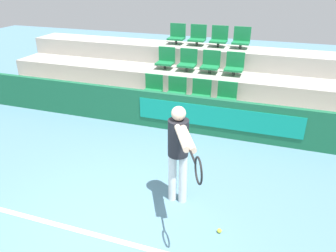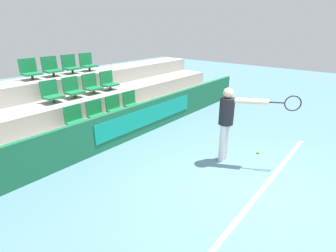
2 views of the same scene
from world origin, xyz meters
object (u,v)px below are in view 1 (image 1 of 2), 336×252
object	(u,v)px
stadium_chair_2	(201,93)
stadium_chair_4	(166,59)
stadium_chair_6	(211,63)
stadium_chair_10	(219,38)
tennis_player	(179,148)
stadium_chair_11	(241,39)
stadium_chair_3	(226,96)
stadium_chair_1	(176,90)
stadium_chair_5	(188,61)
stadium_chair_0	(153,87)
stadium_chair_8	(177,35)
stadium_chair_7	(234,65)
stadium_chair_9	(198,36)

from	to	relation	value
stadium_chair_2	stadium_chair_4	xyz separation A→B (m)	(-1.23, 0.99, 0.47)
stadium_chair_6	stadium_chair_10	world-z (taller)	stadium_chair_10
tennis_player	stadium_chair_11	bearing A→B (deg)	60.81
stadium_chair_3	stadium_chair_4	size ratio (longest dim) A/B	1.00
stadium_chair_1	stadium_chair_10	size ratio (longest dim) A/B	1.00
stadium_chair_6	stadium_chair_10	xyz separation A→B (m)	(0.00, 0.99, 0.47)
stadium_chair_2	stadium_chair_11	world-z (taller)	stadium_chair_11
stadium_chair_6	stadium_chair_11	world-z (taller)	stadium_chair_11
stadium_chair_5	stadium_chair_10	size ratio (longest dim) A/B	1.00
stadium_chair_2	stadium_chair_10	size ratio (longest dim) A/B	1.00
stadium_chair_0	stadium_chair_1	xyz separation A→B (m)	(0.62, 0.00, 0.00)
stadium_chair_6	stadium_chair_11	distance (m)	1.26
stadium_chair_1	stadium_chair_8	world-z (taller)	stadium_chair_8
stadium_chair_5	stadium_chair_6	xyz separation A→B (m)	(0.62, 0.00, 0.00)
stadium_chair_5	tennis_player	distance (m)	4.34
stadium_chair_5	tennis_player	xyz separation A→B (m)	(1.05, -4.21, -0.18)
stadium_chair_4	stadium_chair_7	distance (m)	1.85
stadium_chair_10	tennis_player	distance (m)	5.26
stadium_chair_7	stadium_chair_11	xyz separation A→B (m)	(0.00, 0.99, 0.47)
stadium_chair_0	tennis_player	xyz separation A→B (m)	(1.67, -3.22, 0.30)
stadium_chair_0	stadium_chair_7	xyz separation A→B (m)	(1.85, 0.99, 0.47)
stadium_chair_5	stadium_chair_11	world-z (taller)	stadium_chair_11
stadium_chair_6	stadium_chair_11	xyz separation A→B (m)	(0.62, 0.99, 0.47)
stadium_chair_6	stadium_chair_7	xyz separation A→B (m)	(0.62, 0.00, 0.00)
stadium_chair_0	stadium_chair_9	world-z (taller)	stadium_chair_9
stadium_chair_2	stadium_chair_4	world-z (taller)	stadium_chair_4
stadium_chair_3	stadium_chair_7	xyz separation A→B (m)	(0.00, 0.99, 0.47)
stadium_chair_3	stadium_chair_11	world-z (taller)	stadium_chair_11
stadium_chair_11	stadium_chair_8	bearing A→B (deg)	180.00
stadium_chair_1	stadium_chair_5	bearing A→B (deg)	90.00
stadium_chair_2	stadium_chair_8	world-z (taller)	stadium_chair_8
stadium_chair_2	stadium_chair_10	bearing A→B (deg)	90.00
stadium_chair_0	stadium_chair_6	xyz separation A→B (m)	(1.23, 0.99, 0.47)
stadium_chair_4	tennis_player	xyz separation A→B (m)	(1.67, -4.21, -0.18)
stadium_chair_5	tennis_player	world-z (taller)	tennis_player
stadium_chair_5	stadium_chair_9	xyz separation A→B (m)	(0.00, 0.99, 0.47)
stadium_chair_0	stadium_chair_2	world-z (taller)	same
stadium_chair_1	stadium_chair_2	size ratio (longest dim) A/B	1.00
stadium_chair_8	stadium_chair_9	xyz separation A→B (m)	(0.62, 0.00, 0.00)
stadium_chair_5	stadium_chair_6	distance (m)	0.62
stadium_chair_2	stadium_chair_10	xyz separation A→B (m)	(0.00, 1.98, 0.95)
stadium_chair_5	stadium_chair_8	xyz separation A→B (m)	(-0.62, 0.99, 0.47)
stadium_chair_8	stadium_chair_11	xyz separation A→B (m)	(1.85, 0.00, 0.00)
stadium_chair_3	tennis_player	size ratio (longest dim) A/B	0.34
stadium_chair_5	stadium_chair_4	bearing A→B (deg)	180.00
stadium_chair_3	stadium_chair_6	size ratio (longest dim) A/B	1.00
stadium_chair_11	tennis_player	xyz separation A→B (m)	(-0.18, -5.20, -0.65)
stadium_chair_0	stadium_chair_4	world-z (taller)	stadium_chair_4
stadium_chair_1	stadium_chair_9	bearing A→B (deg)	90.00
stadium_chair_1	stadium_chair_8	xyz separation A→B (m)	(-0.62, 1.98, 0.95)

